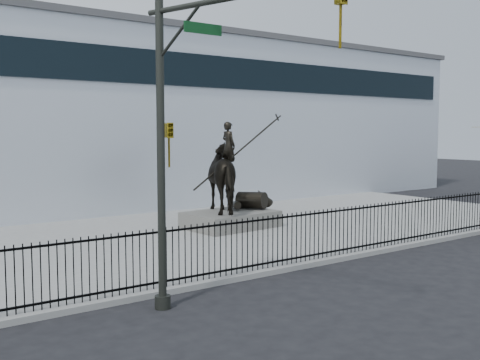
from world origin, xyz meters
TOP-DOWN VIEW (x-y plane):
  - ground at (0.00, 0.00)m, footprint 120.00×120.00m
  - plaza at (0.00, 7.00)m, footprint 30.00×12.00m
  - building at (0.00, 20.00)m, footprint 44.00×14.00m
  - picket_fence at (0.00, 1.25)m, footprint 22.10×0.10m
  - statue_plinth at (-0.05, 7.35)m, footprint 3.66×2.67m
  - equestrian_statue at (0.02, 7.35)m, footprint 4.44×2.93m
  - traffic_signal_left at (-6.75, -0.62)m, footprint 1.52×4.84m

SIDE VIEW (x-z plane):
  - ground at x=0.00m, z-range 0.00..0.00m
  - plaza at x=0.00m, z-range 0.00..0.15m
  - statue_plinth at x=-0.05m, z-range 0.15..0.80m
  - picket_fence at x=0.00m, z-range 0.15..1.65m
  - equestrian_statue at x=0.02m, z-range 0.28..4.05m
  - traffic_signal_left at x=-6.75m, z-range 0.53..7.53m
  - building at x=0.00m, z-range 0.00..9.00m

